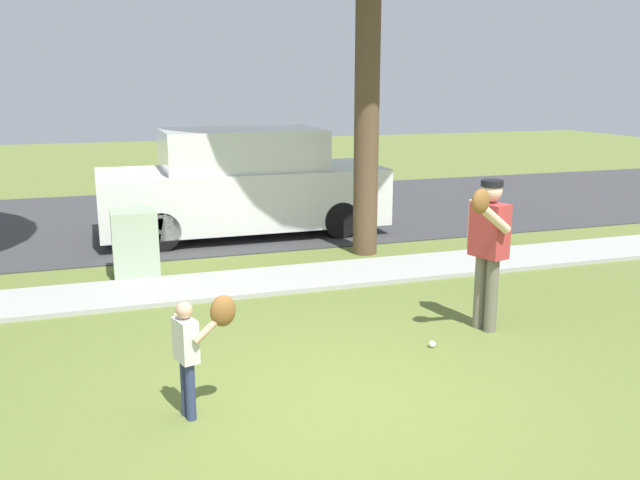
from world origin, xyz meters
The scene contains 8 objects.
ground_plane centered at (0.00, 3.50, 0.00)m, with size 48.00×48.00×0.00m, color olive.
sidewalk_strip centered at (0.00, 3.60, 0.03)m, with size 36.00×1.20×0.06m, color #A3A39E.
road_surface centered at (0.00, 8.60, 0.01)m, with size 36.00×6.80×0.02m, color #38383A.
person_adult centered at (2.06, 1.07, 1.05)m, with size 0.65×0.75×1.68m.
person_child centered at (-1.24, 0.06, 0.68)m, with size 0.52×0.34×1.05m.
baseball centered at (1.29, 0.79, 0.04)m, with size 0.07×0.07×0.07m, color white.
utility_cabinet centered at (-1.47, 4.47, 0.48)m, with size 0.62×0.61×0.97m, color #9EB293.
parked_van_white centered at (0.56, 6.72, 0.90)m, with size 5.00×1.95×1.88m.
Camera 1 is at (-1.91, -5.12, 2.71)m, focal length 37.99 mm.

